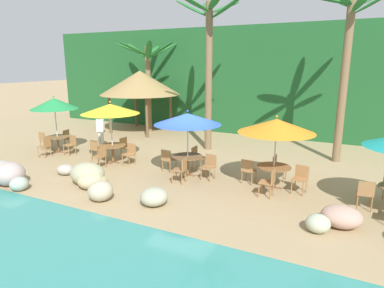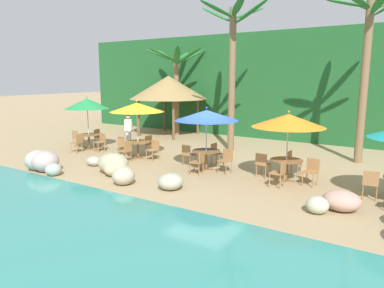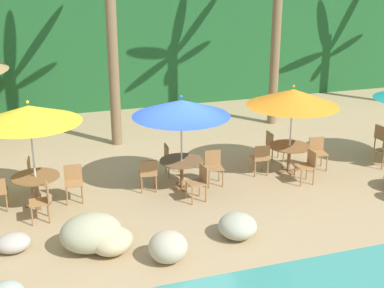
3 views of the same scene
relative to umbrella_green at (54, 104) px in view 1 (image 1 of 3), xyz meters
name	(u,v)px [view 1 (image 1 of 3)]	position (x,y,z in m)	size (l,w,h in m)	color
ground_plane	(187,175)	(6.79, -0.22, -2.24)	(120.00, 120.00, 0.00)	tan
terrace_deck	(187,175)	(6.79, -0.22, -2.24)	(18.00, 5.20, 0.01)	tan
foliage_backdrop	(259,81)	(6.79, 8.78, 0.76)	(28.00, 2.40, 6.00)	#1E5628
rock_seawall	(180,199)	(8.05, -3.05, -1.88)	(13.94, 2.91, 1.05)	tan
umbrella_green	(54,104)	(0.00, 0.00, 0.00)	(2.10, 2.10, 2.60)	silver
dining_table_green	(58,139)	(0.00, 0.00, -1.63)	(1.10, 1.10, 0.74)	brown
chair_green_seaward	(71,143)	(0.85, -0.04, -1.73)	(0.48, 0.48, 0.87)	#9E7042
chair_green_inland	(68,137)	(-0.21, 0.83, -1.73)	(0.48, 0.48, 0.87)	#9E7042
chair_green_left	(44,140)	(-0.85, -0.02, -1.73)	(0.45, 0.46, 0.87)	#9E7042
chair_green_right	(45,146)	(0.18, -0.84, -1.73)	(0.47, 0.46, 0.87)	#9E7042
umbrella_yellow	(110,109)	(3.32, -0.17, -0.02)	(2.33, 2.33, 2.54)	silver
dining_table_yellow	(113,148)	(3.32, -0.17, -1.63)	(1.10, 1.10, 0.74)	brown
chair_yellow_seaward	(130,153)	(4.18, -0.15, -1.73)	(0.45, 0.46, 0.87)	#9E7042
chair_yellow_inland	(125,146)	(3.31, 0.68, -1.73)	(0.47, 0.46, 0.87)	#9E7042
chair_yellow_left	(96,148)	(2.47, -0.22, -1.73)	(0.44, 0.45, 0.87)	#9E7042
chair_yellow_right	(100,156)	(3.43, -1.02, -1.73)	(0.44, 0.43, 0.87)	#9E7042
umbrella_blue	(188,119)	(6.83, -0.24, -0.15)	(2.40, 2.40, 2.40)	silver
dining_table_blue	(188,159)	(6.83, -0.24, -1.63)	(1.10, 1.10, 0.74)	brown
chair_blue_seaward	(209,165)	(7.69, -0.24, -1.73)	(0.46, 0.47, 0.87)	#9E7042
chair_blue_inland	(197,156)	(6.79, 0.61, -1.73)	(0.45, 0.44, 0.87)	#9E7042
chair_blue_left	(168,159)	(5.98, -0.23, -1.73)	(0.47, 0.48, 0.87)	#9E7042
chair_blue_right	(181,169)	(7.02, -1.08, -1.73)	(0.47, 0.47, 0.87)	#9E7042
umbrella_orange	(276,126)	(9.92, -0.10, -0.17)	(2.43, 2.43, 2.41)	silver
dining_table_orange	(274,170)	(9.92, -0.10, -1.63)	(1.10, 1.10, 0.74)	brown
chair_orange_seaward	(301,177)	(10.77, -0.13, -1.73)	(0.48, 0.48, 0.87)	#9E7042
chair_orange_inland	(278,166)	(9.85, 0.75, -1.73)	(0.44, 0.43, 0.87)	#9E7042
chair_orange_left	(248,169)	(9.06, -0.12, -1.73)	(0.45, 0.46, 0.87)	#9E7042
chair_orange_right	(270,181)	(10.00, -0.96, -1.73)	(0.43, 0.43, 0.87)	#9E7042
chair_teal_left	(365,193)	(12.59, -0.70, -1.73)	(0.46, 0.47, 0.87)	#9E7042
palm_tree_nearest	(148,69)	(0.94, 6.08, 1.44)	(3.66, 3.72, 5.22)	brown
palm_tree_second	(209,49)	(5.91, 3.65, 2.37)	(3.60, 3.49, 6.87)	brown
palm_tree_third	(347,51)	(11.54, 4.17, 2.23)	(3.35, 3.19, 6.71)	brown
palapa_hut	(140,83)	(0.58, 5.78, 0.63)	(4.68, 4.68, 3.58)	brown
waiter_in_white	(100,129)	(1.39, 1.33, -1.26)	(0.52, 0.33, 1.70)	white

